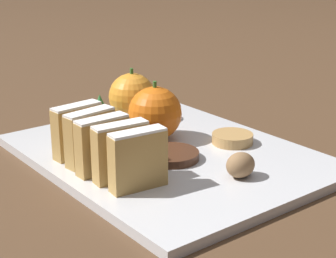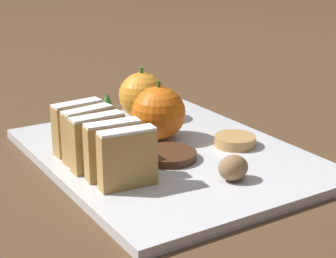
{
  "view_description": "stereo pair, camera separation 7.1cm",
  "coord_description": "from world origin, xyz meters",
  "views": [
    {
      "loc": [
        -0.42,
        -0.53,
        0.27
      ],
      "look_at": [
        0.0,
        0.0,
        0.04
      ],
      "focal_mm": 60.0,
      "sensor_mm": 36.0,
      "label": 1
    },
    {
      "loc": [
        -0.36,
        -0.57,
        0.27
      ],
      "look_at": [
        0.0,
        0.0,
        0.04
      ],
      "focal_mm": 60.0,
      "sensor_mm": 36.0,
      "label": 2
    }
  ],
  "objects": [
    {
      "name": "orange_near",
      "position": [
        0.01,
        0.05,
        0.05
      ],
      "size": [
        0.07,
        0.07,
        0.08
      ],
      "color": "orange",
      "rests_on": "serving_platter"
    },
    {
      "name": "stollen_slice_fourth",
      "position": [
        -0.1,
        0.03,
        0.05
      ],
      "size": [
        0.07,
        0.03,
        0.07
      ],
      "color": "tan",
      "rests_on": "serving_platter"
    },
    {
      "name": "stollen_slice_fifth",
      "position": [
        -0.1,
        0.06,
        0.05
      ],
      "size": [
        0.07,
        0.02,
        0.07
      ],
      "color": "tan",
      "rests_on": "serving_platter"
    },
    {
      "name": "ground_plane",
      "position": [
        0.0,
        0.0,
        0.0
      ],
      "size": [
        6.0,
        6.0,
        0.0
      ],
      "primitive_type": "plane",
      "color": "#513823"
    },
    {
      "name": "chocolate_cookie",
      "position": [
        -0.01,
        -0.02,
        0.02
      ],
      "size": [
        0.07,
        0.07,
        0.01
      ],
      "color": "#472819",
      "rests_on": "serving_platter"
    },
    {
      "name": "serving_platter",
      "position": [
        0.0,
        0.0,
        0.01
      ],
      "size": [
        0.3,
        0.39,
        0.01
      ],
      "color": "silver",
      "rests_on": "ground_plane"
    },
    {
      "name": "walnut",
      "position": [
        0.01,
        -0.12,
        0.03
      ],
      "size": [
        0.04,
        0.03,
        0.03
      ],
      "color": "#8E6B47",
      "rests_on": "serving_platter"
    },
    {
      "name": "gingerbread_cookie",
      "position": [
        0.09,
        -0.03,
        0.02
      ],
      "size": [
        0.05,
        0.05,
        0.01
      ],
      "color": "tan",
      "rests_on": "serving_platter"
    },
    {
      "name": "stollen_slice_front",
      "position": [
        -0.1,
        -0.07,
        0.05
      ],
      "size": [
        0.07,
        0.03,
        0.07
      ],
      "color": "tan",
      "rests_on": "serving_platter"
    },
    {
      "name": "orange_far",
      "position": [
        0.04,
        0.14,
        0.05
      ],
      "size": [
        0.07,
        0.07,
        0.08
      ],
      "color": "orange",
      "rests_on": "serving_platter"
    },
    {
      "name": "stollen_slice_third",
      "position": [
        -0.1,
        -0.01,
        0.05
      ],
      "size": [
        0.06,
        0.02,
        0.07
      ],
      "color": "tan",
      "rests_on": "serving_platter"
    },
    {
      "name": "stollen_slice_second",
      "position": [
        -0.1,
        -0.04,
        0.05
      ],
      "size": [
        0.07,
        0.03,
        0.07
      ],
      "color": "tan",
      "rests_on": "serving_platter"
    },
    {
      "name": "evergreen_sprig",
      "position": [
        -0.02,
        0.13,
        0.04
      ],
      "size": [
        0.04,
        0.04,
        0.05
      ],
      "color": "#2D7538",
      "rests_on": "serving_platter"
    }
  ]
}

